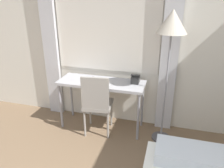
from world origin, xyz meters
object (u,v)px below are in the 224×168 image
Objects in this scene: desk at (101,86)px; standing_lamp at (172,30)px; telephone at (135,79)px; desk_chair at (97,102)px; book at (97,81)px.

standing_lamp is at bearing -4.82° from desk.
standing_lamp is 10.86× the size of telephone.
desk_chair is (-0.00, -0.20, -0.16)m from desk.
desk_chair is at bearing -148.93° from telephone.
desk_chair is 1.38m from standing_lamp.
telephone reaches higher than desk.
standing_lamp is 1.25m from book.
book reaches higher than desk.
desk is at bearing -169.13° from telephone.
telephone reaches higher than book.
desk is 1.26m from standing_lamp.
book is (-0.06, 0.17, 0.25)m from desk_chair.
desk is at bearing 82.16° from desk_chair.
book is at bearing -167.51° from telephone.
book is at bearing -155.20° from desk.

